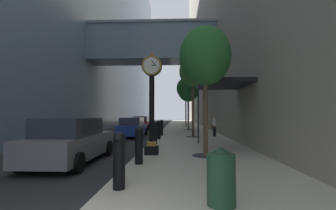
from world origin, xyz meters
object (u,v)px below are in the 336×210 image
Objects in this scene: bollard_nearest at (119,159)px; trash_bin at (221,175)px; street_tree_near at (205,56)px; street_tree_mid_near at (193,72)px; bollard_second at (139,144)px; car_grey_far at (71,141)px; car_red_near at (142,123)px; bollard_fifth at (159,129)px; car_blue_mid at (132,127)px; bollard_fourth at (155,132)px; street_tree_mid_far at (188,90)px; street_tree_far at (186,88)px; street_clock at (152,98)px; bollard_sixth at (161,127)px; pedestrian_walking at (214,125)px.

bollard_nearest reaches higher than trash_bin.
street_tree_near is 8.26m from street_tree_mid_near.
car_grey_far is at bearing 164.34° from bollard_second.
street_tree_mid_near is 5.76× the size of trash_bin.
bollard_second is at bearing -81.61° from car_red_near.
bollard_second is 4.45m from street_tree_near.
car_blue_mid is at bearing 127.46° from bollard_fifth.
car_grey_far is at bearing -109.60° from bollard_fifth.
bollard_fourth is 1.19× the size of trash_bin.
street_tree_far reaches higher than street_tree_mid_far.
street_tree_far reaches higher than street_clock.
street_clock is 0.61× the size of street_tree_far.
bollard_second is 0.18× the size of street_tree_far.
bollard_second is at bearing -90.00° from bollard_sixth.
trash_bin is 0.65× the size of pedestrian_walking.
bollard_fifth is (0.00, 10.83, 0.00)m from bollard_nearest.
street_tree_mid_near is 12.80m from car_red_near.
street_tree_far reaches higher than bollard_fifth.
car_blue_mid is 0.99× the size of car_grey_far.
trash_bin is (-0.32, -29.90, -4.86)m from street_tree_far.
car_red_near is (-3.26, 18.73, -1.69)m from street_clock.
bollard_fourth is at bearing -90.00° from bollard_fifth.
trash_bin is at bearing -78.05° from car_red_near.
street_tree_far reaches higher than bollard_second.
pedestrian_walking is (1.61, 0.28, -3.98)m from street_tree_mid_near.
bollard_sixth is at bearing -8.79° from car_blue_mid.
street_tree_mid_near is at bearing 88.64° from trash_bin.
bollard_sixth is at bearing -108.26° from street_tree_mid_far.
bollard_nearest is 0.27× the size of car_blue_mid.
bollard_fourth is at bearing 60.66° from car_grey_far.
street_tree_near reaches higher than bollard_nearest.
car_red_near is 9.53m from car_blue_mid.
bollard_sixth is at bearing 104.75° from street_tree_near.
pedestrian_walking is at bearing 65.14° from street_clock.
car_grey_far is (-5.03, -9.17, -4.17)m from street_tree_mid_near.
street_tree_mid_far is 8.82m from pedestrian_walking.
street_clock is 3.40× the size of bollard_sixth.
bollard_second is 0.24× the size of street_tree_near.
pedestrian_walking is at bearing -84.30° from street_tree_far.
car_blue_mid reaches higher than bollard_fourth.
bollard_second is 11.44m from car_blue_mid.
car_grey_far is (-5.03, -25.60, -4.74)m from street_tree_far.
car_red_near is at bearing 101.95° from trash_bin.
trash_bin is 0.23× the size of car_red_near.
car_blue_mid reaches higher than bollard_second.
street_tree_far reaches higher than bollard_nearest.
car_blue_mid is at bearing 164.86° from street_tree_mid_near.
trash_bin is 6.39m from car_grey_far.
street_tree_mid_near is at bearing 61.83° from bollard_fourth.
street_tree_mid_near is at bearing -170.31° from pedestrian_walking.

